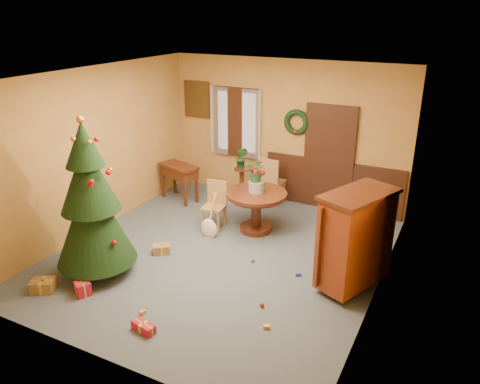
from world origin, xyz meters
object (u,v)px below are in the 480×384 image
Objects in this scene: chair_near at (215,203)px; writing_desk at (179,174)px; dining_table at (256,204)px; christmas_tree at (91,203)px; sideboard at (355,238)px.

chair_near reaches higher than writing_desk.
chair_near is (-0.75, -0.17, -0.06)m from dining_table.
christmas_tree is (-1.55, -2.40, 0.63)m from dining_table.
writing_desk is at bearing 157.92° from sideboard.
dining_table is 0.45× the size of christmas_tree.
christmas_tree is at bearing -159.13° from sideboard.
dining_table is 0.74× the size of sideboard.
writing_desk is (-2.06, 0.62, 0.05)m from dining_table.
christmas_tree is 3.83m from sideboard.
writing_desk is 4.41m from sideboard.
sideboard is at bearing 20.87° from christmas_tree.
christmas_tree reaches higher than writing_desk.
chair_near is at bearing 70.20° from christmas_tree.
dining_table is at bearing 57.13° from christmas_tree.
dining_table is at bearing 152.81° from sideboard.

